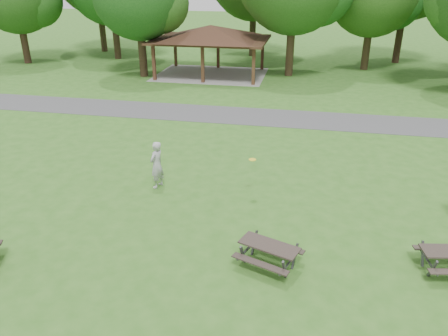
% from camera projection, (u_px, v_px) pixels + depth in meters
% --- Properties ---
extents(ground, '(160.00, 160.00, 0.00)m').
position_uv_depth(ground, '(162.00, 265.00, 12.26)').
color(ground, '#2D5F1B').
rests_on(ground, ground).
extents(asphalt_path, '(120.00, 3.20, 0.02)m').
position_uv_depth(asphalt_path, '(241.00, 116.00, 24.75)').
color(asphalt_path, '#404043').
rests_on(asphalt_path, ground).
extents(pavilion, '(8.60, 7.01, 3.76)m').
position_uv_depth(pavilion, '(211.00, 34.00, 33.12)').
color(pavilion, '#392014').
rests_on(pavilion, ground).
extents(picnic_table_middle, '(2.00, 1.81, 0.71)m').
position_uv_depth(picnic_table_middle, '(269.00, 250.00, 12.03)').
color(picnic_table_middle, '#2C231F').
rests_on(picnic_table_middle, ground).
extents(frisbee_in_flight, '(0.30, 0.30, 0.02)m').
position_uv_depth(frisbee_in_flight, '(252.00, 160.00, 15.34)').
color(frisbee_in_flight, yellow).
rests_on(frisbee_in_flight, ground).
extents(frisbee_thrower, '(0.62, 0.77, 1.83)m').
position_uv_depth(frisbee_thrower, '(157.00, 165.00, 16.31)').
color(frisbee_thrower, '#A1A1A3').
rests_on(frisbee_thrower, ground).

